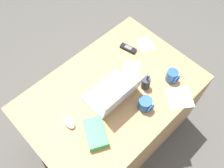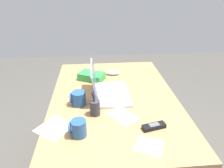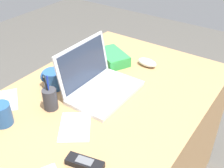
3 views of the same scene
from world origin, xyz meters
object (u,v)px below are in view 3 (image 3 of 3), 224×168
(laptop, at_px, (99,83))
(computer_mouse, at_px, (147,62))
(coffee_mug_white, at_px, (1,114))
(coffee_mug_tall, at_px, (53,79))
(cordless_phone, at_px, (85,163))
(pen_holder, at_px, (50,99))
(snack_bag, at_px, (112,57))

(laptop, distance_m, computer_mouse, 0.35)
(laptop, xyz_separation_m, coffee_mug_white, (-0.40, 0.18, 0.00))
(laptop, relative_size, coffee_mug_tall, 3.38)
(cordless_phone, height_order, pen_holder, pen_holder)
(cordless_phone, bearing_deg, computer_mouse, 12.52)
(coffee_mug_tall, bearing_deg, laptop, -63.78)
(computer_mouse, distance_m, coffee_mug_tall, 0.52)
(coffee_mug_tall, bearing_deg, snack_bag, -13.15)
(laptop, distance_m, coffee_mug_white, 0.44)
(computer_mouse, relative_size, pen_holder, 0.69)
(snack_bag, bearing_deg, pen_holder, -177.67)
(coffee_mug_tall, xyz_separation_m, cordless_phone, (-0.28, -0.43, -0.03))
(cordless_phone, height_order, snack_bag, snack_bag)
(coffee_mug_tall, distance_m, snack_bag, 0.38)
(laptop, relative_size, cordless_phone, 2.49)
(computer_mouse, relative_size, snack_bag, 0.56)
(coffee_mug_tall, bearing_deg, computer_mouse, -31.07)
(laptop, relative_size, snack_bag, 1.74)
(laptop, relative_size, computer_mouse, 3.09)
(laptop, relative_size, coffee_mug_white, 3.74)
(laptop, height_order, computer_mouse, laptop)
(coffee_mug_white, height_order, coffee_mug_tall, coffee_mug_white)
(coffee_mug_tall, xyz_separation_m, pen_holder, (-0.12, -0.11, 0.00))
(coffee_mug_white, bearing_deg, computer_mouse, -18.60)
(computer_mouse, xyz_separation_m, coffee_mug_tall, (-0.44, 0.27, 0.03))
(snack_bag, bearing_deg, computer_mouse, -68.00)
(pen_holder, height_order, snack_bag, pen_holder)
(computer_mouse, relative_size, cordless_phone, 0.81)
(laptop, xyz_separation_m, computer_mouse, (0.34, -0.07, -0.03))
(pen_holder, bearing_deg, computer_mouse, -15.83)
(coffee_mug_tall, distance_m, pen_holder, 0.16)
(laptop, height_order, pen_holder, laptop)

